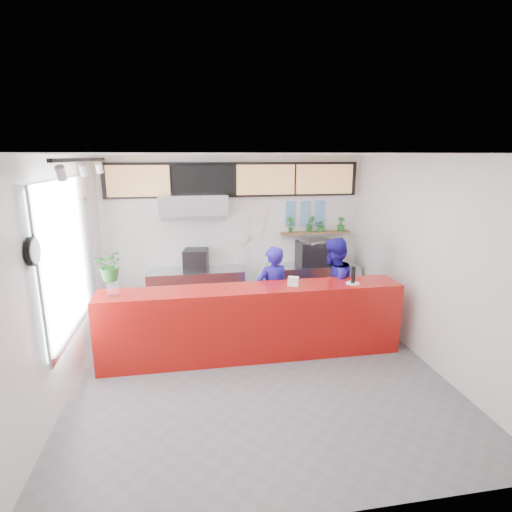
# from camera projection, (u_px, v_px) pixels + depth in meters

# --- Properties ---
(floor) EXTENTS (5.00, 5.00, 0.00)m
(floor) POSITION_uv_depth(u_px,v_px,m) (257.00, 368.00, 5.76)
(floor) COLOR slate
(floor) RESTS_ON ground
(ceiling) EXTENTS (5.00, 5.00, 0.00)m
(ceiling) POSITION_uv_depth(u_px,v_px,m) (258.00, 155.00, 5.04)
(ceiling) COLOR silver
(wall_back) EXTENTS (5.00, 0.00, 5.00)m
(wall_back) POSITION_uv_depth(u_px,v_px,m) (235.00, 234.00, 7.79)
(wall_back) COLOR white
(wall_back) RESTS_ON ground
(wall_left) EXTENTS (0.00, 5.00, 5.00)m
(wall_left) POSITION_uv_depth(u_px,v_px,m) (61.00, 278.00, 4.99)
(wall_left) COLOR white
(wall_left) RESTS_ON ground
(wall_right) EXTENTS (0.00, 5.00, 5.00)m
(wall_right) POSITION_uv_depth(u_px,v_px,m) (426.00, 261.00, 5.81)
(wall_right) COLOR white
(wall_right) RESTS_ON ground
(service_counter) EXTENTS (4.50, 0.60, 1.10)m
(service_counter) POSITION_uv_depth(u_px,v_px,m) (253.00, 322.00, 6.01)
(service_counter) COLOR #A6100B
(service_counter) RESTS_ON ground
(cream_band) EXTENTS (5.00, 0.02, 0.80)m
(cream_band) POSITION_uv_depth(u_px,v_px,m) (235.00, 177.00, 7.51)
(cream_band) COLOR beige
(cream_band) RESTS_ON wall_back
(prep_bench) EXTENTS (1.80, 0.60, 0.90)m
(prep_bench) POSITION_uv_depth(u_px,v_px,m) (196.00, 292.00, 7.63)
(prep_bench) COLOR #B2B5BA
(prep_bench) RESTS_ON ground
(panini_oven) EXTENTS (0.50, 0.50, 0.39)m
(panini_oven) POSITION_uv_depth(u_px,v_px,m) (196.00, 260.00, 7.47)
(panini_oven) COLOR black
(panini_oven) RESTS_ON prep_bench
(extraction_hood) EXTENTS (1.20, 0.70, 0.35)m
(extraction_hood) POSITION_uv_depth(u_px,v_px,m) (193.00, 204.00, 7.17)
(extraction_hood) COLOR #B2B5BA
(extraction_hood) RESTS_ON ceiling
(hood_lip) EXTENTS (1.20, 0.69, 0.31)m
(hood_lip) POSITION_uv_depth(u_px,v_px,m) (194.00, 215.00, 7.22)
(hood_lip) COLOR #B2B5BA
(hood_lip) RESTS_ON ceiling
(right_bench) EXTENTS (1.80, 0.60, 0.90)m
(right_bench) POSITION_uv_depth(u_px,v_px,m) (312.00, 286.00, 8.00)
(right_bench) COLOR #B2B5BA
(right_bench) RESTS_ON ground
(espresso_machine) EXTENTS (0.73, 0.53, 0.46)m
(espresso_machine) POSITION_uv_depth(u_px,v_px,m) (316.00, 253.00, 7.85)
(espresso_machine) COLOR black
(espresso_machine) RESTS_ON right_bench
(espresso_tray) EXTENTS (0.67, 0.57, 0.05)m
(espresso_tray) POSITION_uv_depth(u_px,v_px,m) (317.00, 241.00, 7.79)
(espresso_tray) COLOR silver
(espresso_tray) RESTS_ON espresso_machine
(herb_shelf) EXTENTS (1.40, 0.18, 0.04)m
(herb_shelf) POSITION_uv_depth(u_px,v_px,m) (316.00, 233.00, 7.96)
(herb_shelf) COLOR brown
(herb_shelf) RESTS_ON wall_back
(menu_board_far_left) EXTENTS (1.10, 0.10, 0.55)m
(menu_board_far_left) POSITION_uv_depth(u_px,v_px,m) (138.00, 181.00, 7.14)
(menu_board_far_left) COLOR tan
(menu_board_far_left) RESTS_ON wall_back
(menu_board_mid_left) EXTENTS (1.10, 0.10, 0.55)m
(menu_board_mid_left) POSITION_uv_depth(u_px,v_px,m) (204.00, 180.00, 7.33)
(menu_board_mid_left) COLOR black
(menu_board_mid_left) RESTS_ON wall_back
(menu_board_mid_right) EXTENTS (1.10, 0.10, 0.55)m
(menu_board_mid_right) POSITION_uv_depth(u_px,v_px,m) (266.00, 180.00, 7.52)
(menu_board_mid_right) COLOR tan
(menu_board_mid_right) RESTS_ON wall_back
(menu_board_far_right) EXTENTS (1.10, 0.10, 0.55)m
(menu_board_far_right) POSITION_uv_depth(u_px,v_px,m) (324.00, 179.00, 7.71)
(menu_board_far_right) COLOR tan
(menu_board_far_right) RESTS_ON wall_back
(soffit) EXTENTS (4.80, 0.04, 0.65)m
(soffit) POSITION_uv_depth(u_px,v_px,m) (235.00, 180.00, 7.50)
(soffit) COLOR black
(soffit) RESTS_ON wall_back
(window_pane) EXTENTS (0.04, 2.20, 1.90)m
(window_pane) POSITION_uv_depth(u_px,v_px,m) (68.00, 257.00, 5.23)
(window_pane) COLOR silver
(window_pane) RESTS_ON wall_left
(window_frame) EXTENTS (0.03, 2.30, 2.00)m
(window_frame) POSITION_uv_depth(u_px,v_px,m) (70.00, 256.00, 5.24)
(window_frame) COLOR #B2B5BA
(window_frame) RESTS_ON wall_left
(wall_clock_rim) EXTENTS (0.05, 0.30, 0.30)m
(wall_clock_rim) POSITION_uv_depth(u_px,v_px,m) (32.00, 251.00, 4.00)
(wall_clock_rim) COLOR black
(wall_clock_rim) RESTS_ON wall_left
(wall_clock_face) EXTENTS (0.02, 0.26, 0.26)m
(wall_clock_face) POSITION_uv_depth(u_px,v_px,m) (35.00, 251.00, 4.01)
(wall_clock_face) COLOR white
(wall_clock_face) RESTS_ON wall_left
(track_rail) EXTENTS (0.05, 2.40, 0.04)m
(track_rail) POSITION_uv_depth(u_px,v_px,m) (83.00, 160.00, 4.71)
(track_rail) COLOR black
(track_rail) RESTS_ON ceiling
(dec_plate_a) EXTENTS (0.24, 0.03, 0.24)m
(dec_plate_a) POSITION_uv_depth(u_px,v_px,m) (243.00, 222.00, 7.73)
(dec_plate_a) COLOR silver
(dec_plate_a) RESTS_ON wall_back
(dec_plate_b) EXTENTS (0.24, 0.03, 0.24)m
(dec_plate_b) POSITION_uv_depth(u_px,v_px,m) (258.00, 226.00, 7.80)
(dec_plate_b) COLOR silver
(dec_plate_b) RESTS_ON wall_back
(dec_plate_c) EXTENTS (0.24, 0.03, 0.24)m
(dec_plate_c) POSITION_uv_depth(u_px,v_px,m) (243.00, 237.00, 7.80)
(dec_plate_c) COLOR silver
(dec_plate_c) RESTS_ON wall_back
(dec_plate_d) EXTENTS (0.24, 0.03, 0.24)m
(dec_plate_d) POSITION_uv_depth(u_px,v_px,m) (261.00, 213.00, 7.75)
(dec_plate_d) COLOR silver
(dec_plate_d) RESTS_ON wall_back
(photo_frame_a) EXTENTS (0.20, 0.02, 0.25)m
(photo_frame_a) POSITION_uv_depth(u_px,v_px,m) (291.00, 208.00, 7.83)
(photo_frame_a) COLOR #598CBF
(photo_frame_a) RESTS_ON wall_back
(photo_frame_b) EXTENTS (0.20, 0.02, 0.25)m
(photo_frame_b) POSITION_uv_depth(u_px,v_px,m) (306.00, 207.00, 7.88)
(photo_frame_b) COLOR #598CBF
(photo_frame_b) RESTS_ON wall_back
(photo_frame_c) EXTENTS (0.20, 0.02, 0.25)m
(photo_frame_c) POSITION_uv_depth(u_px,v_px,m) (320.00, 207.00, 7.93)
(photo_frame_c) COLOR #598CBF
(photo_frame_c) RESTS_ON wall_back
(photo_frame_d) EXTENTS (0.20, 0.02, 0.25)m
(photo_frame_d) POSITION_uv_depth(u_px,v_px,m) (291.00, 220.00, 7.89)
(photo_frame_d) COLOR #598CBF
(photo_frame_d) RESTS_ON wall_back
(photo_frame_e) EXTENTS (0.20, 0.02, 0.25)m
(photo_frame_e) POSITION_uv_depth(u_px,v_px,m) (305.00, 220.00, 7.94)
(photo_frame_e) COLOR #598CBF
(photo_frame_e) RESTS_ON wall_back
(photo_frame_f) EXTENTS (0.20, 0.02, 0.25)m
(photo_frame_f) POSITION_uv_depth(u_px,v_px,m) (320.00, 219.00, 7.99)
(photo_frame_f) COLOR #598CBF
(photo_frame_f) RESTS_ON wall_back
(staff_center) EXTENTS (0.67, 0.53, 1.59)m
(staff_center) POSITION_uv_depth(u_px,v_px,m) (273.00, 294.00, 6.50)
(staff_center) COLOR #201595
(staff_center) RESTS_ON ground
(staff_right) EXTENTS (1.05, 1.02, 1.70)m
(staff_right) POSITION_uv_depth(u_px,v_px,m) (332.00, 288.00, 6.61)
(staff_right) COLOR #201595
(staff_right) RESTS_ON ground
(herb_a) EXTENTS (0.18, 0.14, 0.32)m
(herb_a) POSITION_uv_depth(u_px,v_px,m) (291.00, 224.00, 7.83)
(herb_a) COLOR #266C27
(herb_a) RESTS_ON herb_shelf
(herb_b) EXTENTS (0.20, 0.17, 0.32)m
(herb_b) POSITION_uv_depth(u_px,v_px,m) (310.00, 224.00, 7.90)
(herb_b) COLOR #266C27
(herb_b) RESTS_ON herb_shelf
(herb_c) EXTENTS (0.27, 0.25, 0.26)m
(herb_c) POSITION_uv_depth(u_px,v_px,m) (321.00, 225.00, 7.94)
(herb_c) COLOR #266C27
(herb_c) RESTS_ON herb_shelf
(herb_d) EXTENTS (0.17, 0.16, 0.28)m
(herb_d) POSITION_uv_depth(u_px,v_px,m) (341.00, 224.00, 8.01)
(herb_d) COLOR #266C27
(herb_d) RESTS_ON herb_shelf
(glass_vase) EXTENTS (0.19, 0.19, 0.19)m
(glass_vase) POSITION_uv_depth(u_px,v_px,m) (113.00, 289.00, 5.51)
(glass_vase) COLOR white
(glass_vase) RESTS_ON service_counter
(basil_vase) EXTENTS (0.43, 0.39, 0.44)m
(basil_vase) POSITION_uv_depth(u_px,v_px,m) (111.00, 265.00, 5.43)
(basil_vase) COLOR #266C27
(basil_vase) RESTS_ON glass_vase
(napkin_holder) EXTENTS (0.18, 0.15, 0.13)m
(napkin_holder) POSITION_uv_depth(u_px,v_px,m) (293.00, 281.00, 5.94)
(napkin_holder) COLOR white
(napkin_holder) RESTS_ON service_counter
(white_plate) EXTENTS (0.21, 0.21, 0.02)m
(white_plate) POSITION_uv_depth(u_px,v_px,m) (353.00, 283.00, 6.05)
(white_plate) COLOR white
(white_plate) RESTS_ON service_counter
(pepper_mill) EXTENTS (0.07, 0.07, 0.26)m
(pepper_mill) POSITION_uv_depth(u_px,v_px,m) (353.00, 275.00, 6.01)
(pepper_mill) COLOR black
(pepper_mill) RESTS_ON white_plate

